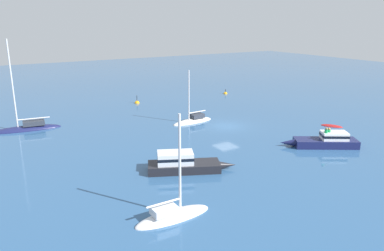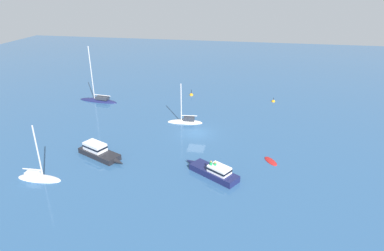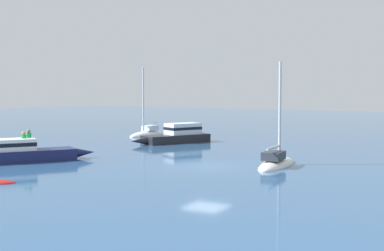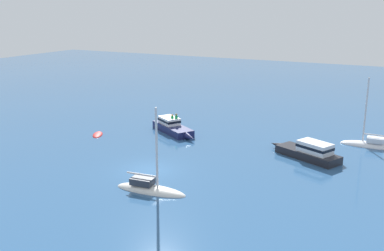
{
  "view_description": "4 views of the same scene",
  "coord_description": "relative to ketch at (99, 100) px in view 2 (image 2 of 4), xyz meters",
  "views": [
    {
      "loc": [
        -25.29,
        -34.06,
        12.02
      ],
      "look_at": [
        -6.68,
        -3.26,
        1.85
      ],
      "focal_mm": 35.18,
      "sensor_mm": 36.0,
      "label": 1
    },
    {
      "loc": [
        7.51,
        -43.36,
        20.68
      ],
      "look_at": [
        -0.73,
        0.42,
        0.99
      ],
      "focal_mm": 30.95,
      "sensor_mm": 36.0,
      "label": 2
    },
    {
      "loc": [
        28.78,
        16.14,
        4.82
      ],
      "look_at": [
        -1.21,
        -1.69,
        2.34
      ],
      "focal_mm": 51.52,
      "sensor_mm": 36.0,
      "label": 3
    },
    {
      "loc": [
        -19.03,
        29.07,
        13.08
      ],
      "look_at": [
        -1.6,
        -4.7,
        2.92
      ],
      "focal_mm": 41.56,
      "sensor_mm": 36.0,
      "label": 4
    }
  ],
  "objects": [
    {
      "name": "rib",
      "position": [
        30.76,
        -16.84,
        -0.18
      ],
      "size": [
        2.09,
        2.61,
        0.36
      ],
      "rotation": [
        0.0,
        0.0,
        5.24
      ],
      "color": "#B21E1E",
      "rests_on": "ground"
    },
    {
      "name": "ground_plane",
      "position": [
        20.25,
        -10.44,
        -0.18
      ],
      "size": [
        160.0,
        160.0,
        0.0
      ],
      "primitive_type": "plane",
      "color": "#2D5684"
    },
    {
      "name": "channel_buoy",
      "position": [
        16.27,
        6.59,
        -0.17
      ],
      "size": [
        0.74,
        0.74,
        1.5
      ],
      "color": "orange",
      "rests_on": "ground"
    },
    {
      "name": "ketch",
      "position": [
        0.0,
        0.0,
        0.0
      ],
      "size": [
        7.8,
        2.68,
        10.55
      ],
      "rotation": [
        0.0,
        0.0,
        3.02
      ],
      "color": "#191E4C",
      "rests_on": "ground"
    },
    {
      "name": "yacht_1",
      "position": [
        4.84,
        -25.77,
        -0.03
      ],
      "size": [
        5.23,
        1.58,
        7.15
      ],
      "rotation": [
        0.0,
        0.0,
        0.01
      ],
      "color": "white",
      "rests_on": "ground"
    },
    {
      "name": "yacht",
      "position": [
        17.85,
        -6.86,
        -0.04
      ],
      "size": [
        5.67,
        2.02,
        6.79
      ],
      "rotation": [
        0.0,
        0.0,
        3.23
      ],
      "color": "silver",
      "rests_on": "ground"
    },
    {
      "name": "mooring_buoy",
      "position": [
        31.88,
        5.73,
        -0.18
      ],
      "size": [
        0.67,
        0.67,
        1.11
      ],
      "color": "orange",
      "rests_on": "ground"
    },
    {
      "name": "powerboat",
      "position": [
        9.2,
        -19.5,
        0.49
      ],
      "size": [
        7.2,
        4.32,
        1.66
      ],
      "rotation": [
        0.0,
        0.0,
        5.85
      ],
      "color": "black",
      "rests_on": "ground"
    },
    {
      "name": "launch",
      "position": [
        24.2,
        -21.38,
        0.42
      ],
      "size": [
        7.02,
        5.11,
        2.06
      ],
      "rotation": [
        0.0,
        0.0,
        2.58
      ],
      "color": "#191E4C",
      "rests_on": "ground"
    }
  ]
}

